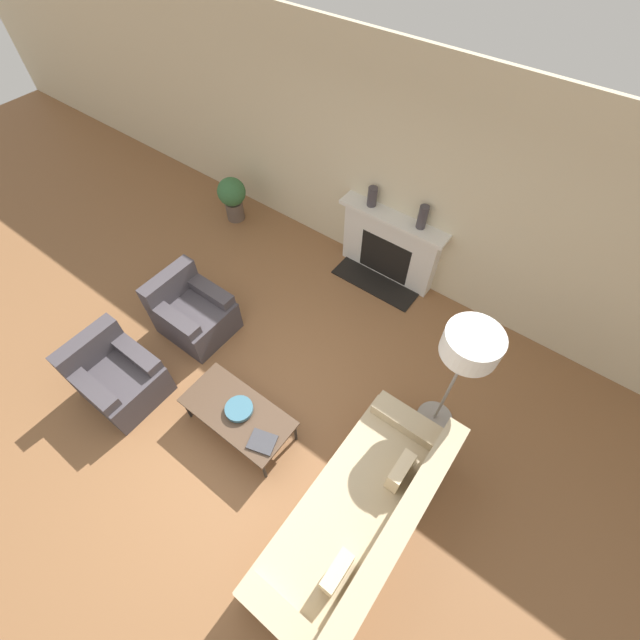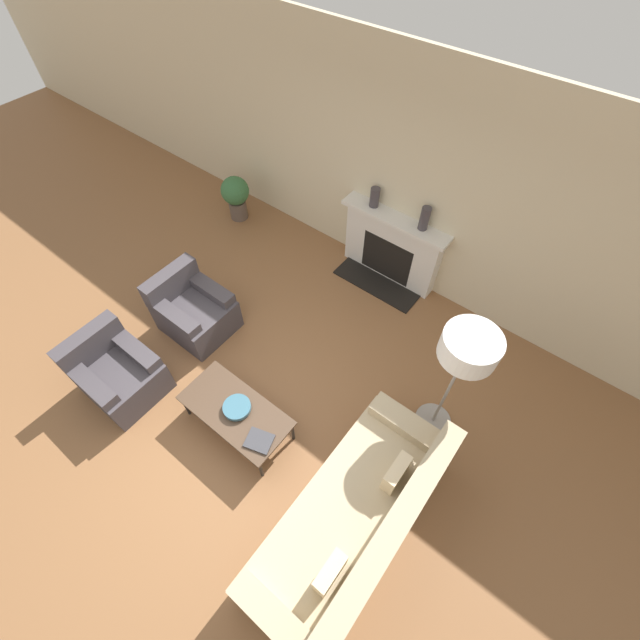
{
  "view_description": "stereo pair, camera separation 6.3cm",
  "coord_description": "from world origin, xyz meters",
  "px_view_note": "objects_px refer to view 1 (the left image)",
  "views": [
    {
      "loc": [
        1.81,
        -1.07,
        4.48
      ],
      "look_at": [
        -0.0,
        1.35,
        0.45
      ],
      "focal_mm": 24.0,
      "sensor_mm": 36.0,
      "label": 1
    },
    {
      "loc": [
        1.86,
        -1.04,
        4.48
      ],
      "look_at": [
        -0.0,
        1.35,
        0.45
      ],
      "focal_mm": 24.0,
      "sensor_mm": 36.0,
      "label": 2
    }
  ],
  "objects_px": {
    "armchair_near": "(117,377)",
    "armchair_far": "(193,312)",
    "book": "(262,442)",
    "fireplace": "(389,247)",
    "coffee_table": "(237,412)",
    "couch": "(360,520)",
    "bowl": "(239,409)",
    "mantel_vase_center_left": "(423,217)",
    "mantel_vase_left": "(372,197)",
    "floor_lamp": "(468,352)",
    "potted_plant": "(232,196)"
  },
  "relations": [
    {
      "from": "mantel_vase_center_left",
      "to": "armchair_near",
      "type": "bearing_deg",
      "value": -117.57
    },
    {
      "from": "armchair_far",
      "to": "bowl",
      "type": "relative_size",
      "value": 2.92
    },
    {
      "from": "bowl",
      "to": "fireplace",
      "type": "bearing_deg",
      "value": 89.84
    },
    {
      "from": "armchair_near",
      "to": "armchair_far",
      "type": "height_order",
      "value": "same"
    },
    {
      "from": "mantel_vase_center_left",
      "to": "bowl",
      "type": "bearing_deg",
      "value": -97.08
    },
    {
      "from": "armchair_near",
      "to": "floor_lamp",
      "type": "xyz_separation_m",
      "value": [
        3.05,
        1.82,
        1.08
      ]
    },
    {
      "from": "mantel_vase_center_left",
      "to": "potted_plant",
      "type": "distance_m",
      "value": 3.0
    },
    {
      "from": "mantel_vase_left",
      "to": "armchair_near",
      "type": "bearing_deg",
      "value": -107.54
    },
    {
      "from": "coffee_table",
      "to": "couch",
      "type": "bearing_deg",
      "value": -2.91
    },
    {
      "from": "mantel_vase_left",
      "to": "mantel_vase_center_left",
      "type": "bearing_deg",
      "value": 0.0
    },
    {
      "from": "book",
      "to": "coffee_table",
      "type": "bearing_deg",
      "value": 150.18
    },
    {
      "from": "armchair_near",
      "to": "book",
      "type": "height_order",
      "value": "armchair_near"
    },
    {
      "from": "floor_lamp",
      "to": "mantel_vase_left",
      "type": "distance_m",
      "value": 2.54
    },
    {
      "from": "armchair_near",
      "to": "mantel_vase_center_left",
      "type": "height_order",
      "value": "mantel_vase_center_left"
    },
    {
      "from": "book",
      "to": "mantel_vase_left",
      "type": "xyz_separation_m",
      "value": [
        -0.75,
        3.04,
        0.72
      ]
    },
    {
      "from": "fireplace",
      "to": "armchair_far",
      "type": "bearing_deg",
      "value": -122.15
    },
    {
      "from": "coffee_table",
      "to": "mantel_vase_left",
      "type": "height_order",
      "value": "mantel_vase_left"
    },
    {
      "from": "mantel_vase_left",
      "to": "potted_plant",
      "type": "height_order",
      "value": "mantel_vase_left"
    },
    {
      "from": "armchair_near",
      "to": "mantel_vase_left",
      "type": "relative_size",
      "value": 3.29
    },
    {
      "from": "bowl",
      "to": "mantel_vase_center_left",
      "type": "height_order",
      "value": "mantel_vase_center_left"
    },
    {
      "from": "mantel_vase_left",
      "to": "potted_plant",
      "type": "bearing_deg",
      "value": -169.16
    },
    {
      "from": "fireplace",
      "to": "coffee_table",
      "type": "xyz_separation_m",
      "value": [
        -0.03,
        -2.93,
        -0.11
      ]
    },
    {
      "from": "armchair_near",
      "to": "bowl",
      "type": "xyz_separation_m",
      "value": [
        1.42,
        0.49,
        0.15
      ]
    },
    {
      "from": "couch",
      "to": "book",
      "type": "distance_m",
      "value": 1.16
    },
    {
      "from": "fireplace",
      "to": "potted_plant",
      "type": "relative_size",
      "value": 2.07
    },
    {
      "from": "bowl",
      "to": "mantel_vase_center_left",
      "type": "distance_m",
      "value": 3.03
    },
    {
      "from": "fireplace",
      "to": "armchair_far",
      "type": "distance_m",
      "value": 2.69
    },
    {
      "from": "book",
      "to": "mantel_vase_left",
      "type": "relative_size",
      "value": 1.22
    },
    {
      "from": "floor_lamp",
      "to": "armchair_far",
      "type": "bearing_deg",
      "value": -167.13
    },
    {
      "from": "mantel_vase_center_left",
      "to": "mantel_vase_left",
      "type": "bearing_deg",
      "value": 180.0
    },
    {
      "from": "armchair_far",
      "to": "floor_lamp",
      "type": "bearing_deg",
      "value": -77.13
    },
    {
      "from": "armchair_far",
      "to": "book",
      "type": "relative_size",
      "value": 2.71
    },
    {
      "from": "fireplace",
      "to": "mantel_vase_left",
      "type": "distance_m",
      "value": 0.73
    },
    {
      "from": "coffee_table",
      "to": "potted_plant",
      "type": "bearing_deg",
      "value": 134.57
    },
    {
      "from": "armchair_far",
      "to": "potted_plant",
      "type": "height_order",
      "value": "armchair_far"
    },
    {
      "from": "potted_plant",
      "to": "floor_lamp",
      "type": "bearing_deg",
      "value": -15.86
    },
    {
      "from": "couch",
      "to": "bowl",
      "type": "height_order",
      "value": "couch"
    },
    {
      "from": "mantel_vase_left",
      "to": "potted_plant",
      "type": "distance_m",
      "value": 2.32
    },
    {
      "from": "floor_lamp",
      "to": "mantel_vase_center_left",
      "type": "bearing_deg",
      "value": 128.43
    },
    {
      "from": "fireplace",
      "to": "potted_plant",
      "type": "bearing_deg",
      "value": -170.97
    },
    {
      "from": "mantel_vase_left",
      "to": "fireplace",
      "type": "bearing_deg",
      "value": -2.56
    },
    {
      "from": "bowl",
      "to": "mantel_vase_left",
      "type": "height_order",
      "value": "mantel_vase_left"
    },
    {
      "from": "armchair_near",
      "to": "bowl",
      "type": "bearing_deg",
      "value": -71.03
    },
    {
      "from": "armchair_near",
      "to": "potted_plant",
      "type": "bearing_deg",
      "value": 20.01
    },
    {
      "from": "armchair_far",
      "to": "mantel_vase_left",
      "type": "bearing_deg",
      "value": -25.27
    },
    {
      "from": "mantel_vase_center_left",
      "to": "couch",
      "type": "bearing_deg",
      "value": -68.37
    },
    {
      "from": "armchair_near",
      "to": "bowl",
      "type": "distance_m",
      "value": 1.51
    },
    {
      "from": "couch",
      "to": "mantel_vase_left",
      "type": "xyz_separation_m",
      "value": [
        -1.9,
        3.03,
        0.83
      ]
    },
    {
      "from": "coffee_table",
      "to": "armchair_near",
      "type": "bearing_deg",
      "value": -161.58
    },
    {
      "from": "mantel_vase_left",
      "to": "book",
      "type": "bearing_deg",
      "value": -76.15
    }
  ]
}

